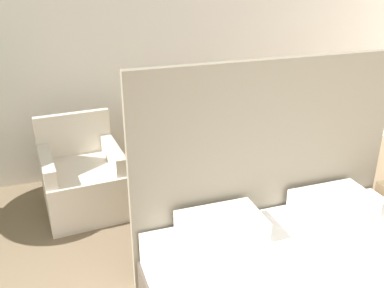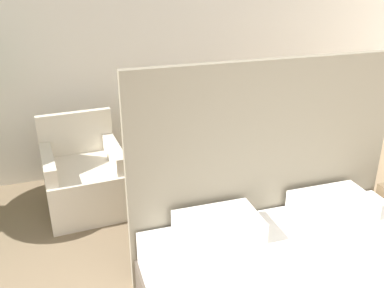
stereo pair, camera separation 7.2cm
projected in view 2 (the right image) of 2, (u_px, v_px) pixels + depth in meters
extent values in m
cube|color=silver|center=(165.00, 32.00, 4.31)|extent=(10.00, 0.06, 2.90)
cube|color=gray|center=(263.00, 169.00, 2.99)|extent=(1.93, 0.06, 1.55)
cube|color=white|center=(218.00, 227.00, 2.75)|extent=(0.53, 0.35, 0.14)
cube|color=white|center=(332.00, 205.00, 2.99)|extent=(0.53, 0.35, 0.14)
cube|color=beige|center=(86.00, 188.00, 3.89)|extent=(0.72, 0.76, 0.43)
cube|color=beige|center=(76.00, 133.00, 4.00)|extent=(0.68, 0.11, 0.40)
cube|color=beige|center=(48.00, 164.00, 3.67)|extent=(0.15, 0.65, 0.16)
cube|color=beige|center=(115.00, 153.00, 3.87)|extent=(0.15, 0.65, 0.16)
cube|color=beige|center=(191.00, 172.00, 4.17)|extent=(0.72, 0.75, 0.43)
cube|color=beige|center=(183.00, 121.00, 4.29)|extent=(0.68, 0.11, 0.40)
cube|color=beige|center=(161.00, 148.00, 3.99)|extent=(0.14, 0.64, 0.16)
cube|color=beige|center=(220.00, 142.00, 4.11)|extent=(0.14, 0.64, 0.16)
cylinder|color=gold|center=(140.00, 180.00, 4.04)|extent=(0.38, 0.38, 0.42)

